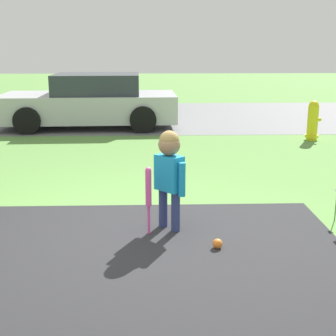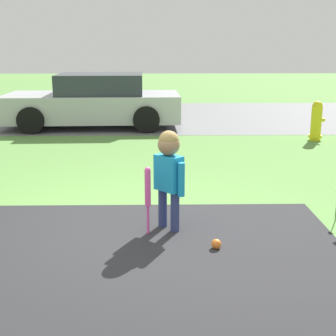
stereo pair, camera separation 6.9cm
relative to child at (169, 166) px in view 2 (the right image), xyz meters
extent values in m
plane|color=#5B8C42|center=(-0.57, -0.22, -0.69)|extent=(60.00, 60.00, 0.00)
cube|color=slate|center=(-0.57, 8.40, -0.69)|extent=(40.00, 6.00, 0.01)
cylinder|color=navy|center=(-0.06, 0.07, -0.47)|extent=(0.09, 0.09, 0.43)
cylinder|color=navy|center=(0.06, -0.07, -0.47)|extent=(0.09, 0.09, 0.43)
cube|color=#198CC6|center=(0.00, 0.00, -0.07)|extent=(0.32, 0.32, 0.37)
cylinder|color=#198CC6|center=(-0.12, 0.13, -0.10)|extent=(0.07, 0.07, 0.35)
cylinder|color=#198CC6|center=(0.12, -0.13, -0.10)|extent=(0.07, 0.07, 0.35)
sphere|color=#997051|center=(0.00, 0.00, 0.23)|extent=(0.23, 0.23, 0.23)
sphere|color=#997A47|center=(0.00, 0.00, 0.27)|extent=(0.21, 0.21, 0.21)
sphere|color=#E54CA5|center=(-0.22, -0.13, -0.67)|extent=(0.03, 0.03, 0.03)
cylinder|color=#E54CA5|center=(-0.22, -0.13, -0.54)|extent=(0.03, 0.03, 0.31)
cylinder|color=#E54CA5|center=(-0.22, -0.13, -0.19)|extent=(0.06, 0.06, 0.38)
sphere|color=#E54CA5|center=(-0.22, -0.13, 0.00)|extent=(0.06, 0.06, 0.06)
sphere|color=orange|center=(0.45, -0.51, -0.64)|extent=(0.10, 0.10, 0.10)
cylinder|color=yellow|center=(3.13, 4.79, -0.33)|extent=(0.22, 0.22, 0.72)
sphere|color=yellow|center=(3.13, 4.79, 0.03)|extent=(0.21, 0.21, 0.21)
cylinder|color=yellow|center=(3.13, 4.79, -0.60)|extent=(0.27, 0.27, 0.06)
cylinder|color=yellow|center=(3.25, 4.79, -0.26)|extent=(0.10, 0.08, 0.08)
cube|color=#B7B7BC|center=(-1.69, 6.65, -0.21)|extent=(4.19, 1.99, 0.63)
cube|color=#2D333D|center=(-1.49, 6.66, 0.34)|extent=(2.03, 1.70, 0.47)
cylinder|color=black|center=(-2.94, 5.67, -0.39)|extent=(0.61, 0.20, 0.60)
cylinder|color=black|center=(-3.00, 7.55, -0.39)|extent=(0.61, 0.20, 0.60)
cylinder|color=black|center=(-0.38, 5.75, -0.39)|extent=(0.61, 0.20, 0.60)
cylinder|color=black|center=(-0.44, 7.63, -0.39)|extent=(0.61, 0.20, 0.60)
camera|label=1|loc=(-0.17, -4.67, 1.20)|focal=50.00mm
camera|label=2|loc=(-0.10, -4.67, 1.20)|focal=50.00mm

